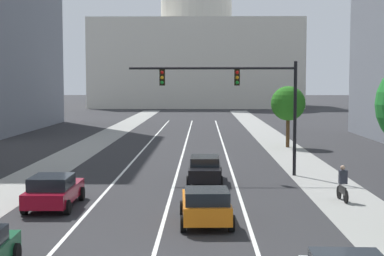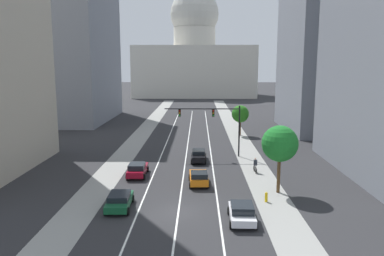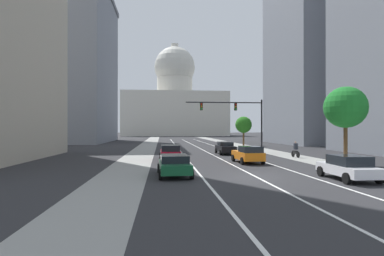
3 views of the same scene
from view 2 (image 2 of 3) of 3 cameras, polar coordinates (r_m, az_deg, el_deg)
The scene contains 19 objects.
ground_plane at distance 71.22m, azimuth -0.36°, elevation -0.38°, with size 400.00×400.00×0.00m, color #2B2B2D.
sidewalk_left at distance 67.05m, azimuth -7.73°, elevation -1.09°, with size 3.35×130.00×0.01m, color gray.
sidewalk_right at distance 66.62m, azimuth 6.86°, elevation -1.14°, with size 3.35×130.00×0.01m, color gray.
lane_stripe_left at distance 56.70m, azimuth -4.17°, elevation -2.97°, with size 0.16×90.00×0.01m, color white.
lane_stripe_center at distance 56.50m, azimuth -0.72°, elevation -2.99°, with size 0.16×90.00×0.01m, color white.
lane_stripe_right at distance 56.50m, azimuth 2.74°, elevation -3.00°, with size 0.16×90.00×0.01m, color white.
office_tower_far_left at distance 88.92m, azimuth -18.49°, elevation 12.58°, with size 18.83×28.21×35.39m.
office_tower_far_right at distance 75.66m, azimuth 20.43°, elevation 14.62°, with size 16.06×21.57×39.39m.
capitol_building at distance 150.40m, azimuth 0.37°, elevation 10.52°, with size 45.90×26.31×42.16m.
car_white at distance 30.76m, azimuth 7.52°, elevation -12.48°, with size 2.17×4.21×1.47m.
car_orange at distance 39.28m, azimuth 1.02°, elevation -7.45°, with size 2.19×4.10×1.52m.
car_black at distance 48.63m, azimuth 1.01°, elevation -4.12°, with size 1.97×4.71×1.48m.
car_crimson at distance 42.69m, azimuth -8.23°, elevation -6.17°, with size 2.10×4.56×1.50m.
car_green at distance 33.66m, azimuth -10.88°, elevation -10.66°, with size 2.22×4.40×1.36m.
traffic_signal_mast at distance 50.43m, azimuth 3.50°, elevation 1.34°, with size 10.06×0.39×6.88m.
fire_hydrant at distance 35.31m, azimuth 11.13°, elevation -10.16°, with size 0.26×0.35×0.91m.
cyclist at distance 44.17m, azimuth 9.51°, elevation -5.56°, with size 0.38×1.70×1.72m.
street_tree_far_right at distance 36.89m, azimuth 13.10°, elevation -2.34°, with size 3.47×3.47×6.59m.
street_tree_mid_right at distance 66.25m, azimuth 7.29°, elevation 2.11°, with size 2.99×2.99×5.31m.
Camera 2 is at (1.68, -30.13, 12.24)m, focal length 35.39 mm.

